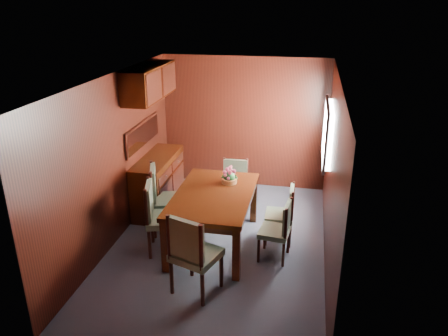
% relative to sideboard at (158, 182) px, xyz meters
% --- Properties ---
extents(ground, '(4.50, 4.50, 0.00)m').
position_rel_sideboard_xyz_m(ground, '(1.25, -1.00, -0.45)').
color(ground, '#3F4456').
rests_on(ground, ground).
extents(room_shell, '(3.06, 4.52, 2.41)m').
position_rel_sideboard_xyz_m(room_shell, '(1.15, -0.67, 1.18)').
color(room_shell, black).
rests_on(room_shell, ground).
extents(sideboard, '(0.48, 1.40, 0.90)m').
position_rel_sideboard_xyz_m(sideboard, '(0.00, 0.00, 0.00)').
color(sideboard, black).
rests_on(sideboard, ground).
extents(dining_table, '(1.07, 1.71, 0.80)m').
position_rel_sideboard_xyz_m(dining_table, '(1.18, -0.99, 0.24)').
color(dining_table, black).
rests_on(dining_table, ground).
extents(chair_left_near, '(0.58, 0.60, 1.04)m').
position_rel_sideboard_xyz_m(chair_left_near, '(0.46, -1.30, 0.13)').
color(chair_left_near, black).
rests_on(chair_left_near, ground).
extents(chair_left_far, '(0.62, 0.63, 1.06)m').
position_rel_sideboard_xyz_m(chair_left_far, '(0.33, -0.75, 0.14)').
color(chair_left_far, black).
rests_on(chair_left_far, ground).
extents(chair_right_near, '(0.44, 0.45, 0.86)m').
position_rel_sideboard_xyz_m(chair_right_near, '(2.12, -1.18, 0.03)').
color(chair_right_near, black).
rests_on(chair_right_near, ground).
extents(chair_right_far, '(0.40, 0.42, 0.87)m').
position_rel_sideboard_xyz_m(chair_right_far, '(2.15, -0.71, 0.04)').
color(chair_right_far, black).
rests_on(chair_right_far, ground).
extents(chair_head, '(0.64, 0.63, 1.08)m').
position_rel_sideboard_xyz_m(chair_head, '(1.18, -2.16, 0.15)').
color(chair_head, black).
rests_on(chair_head, ground).
extents(chair_foot, '(0.45, 0.43, 0.90)m').
position_rel_sideboard_xyz_m(chair_foot, '(1.29, 0.07, 0.05)').
color(chair_foot, black).
rests_on(chair_foot, ground).
extents(flower_centerpiece, '(0.24, 0.24, 0.24)m').
position_rel_sideboard_xyz_m(flower_centerpiece, '(1.32, -0.57, 0.47)').
color(flower_centerpiece, '#CD793E').
rests_on(flower_centerpiece, dining_table).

